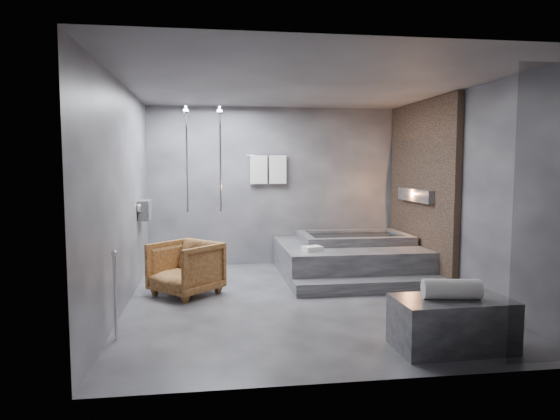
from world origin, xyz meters
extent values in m
plane|color=#323234|center=(0.00, 0.00, 0.00)|extent=(5.00, 5.00, 0.00)
cube|color=#535356|center=(0.00, 0.00, 2.80)|extent=(4.50, 5.00, 0.04)
cube|color=#3D3D42|center=(0.00, 2.50, 1.40)|extent=(4.50, 0.04, 2.80)
cube|color=#3D3D42|center=(0.00, -2.50, 1.40)|extent=(4.50, 0.04, 2.80)
cube|color=#3D3D42|center=(-2.25, 0.00, 1.40)|extent=(0.04, 5.00, 2.80)
cube|color=#3D3D42|center=(2.25, 0.00, 1.40)|extent=(0.04, 5.00, 2.80)
cube|color=#82634C|center=(2.19, 1.25, 1.40)|extent=(0.10, 2.40, 2.78)
cube|color=#FF9938|center=(2.11, 1.25, 1.30)|extent=(0.14, 1.20, 0.20)
cube|color=gray|center=(-2.16, 1.40, 1.10)|extent=(0.16, 0.42, 0.30)
imported|color=beige|center=(-2.15, 1.30, 1.05)|extent=(0.08, 0.08, 0.21)
imported|color=beige|center=(-2.15, 1.50, 1.03)|extent=(0.07, 0.07, 0.15)
cylinder|color=silver|center=(-1.00, 2.05, 1.90)|extent=(0.04, 0.04, 1.80)
cylinder|color=silver|center=(-1.55, 2.05, 1.90)|extent=(0.04, 0.04, 1.80)
cylinder|color=silver|center=(-0.15, 2.44, 1.95)|extent=(0.75, 0.02, 0.02)
cube|color=white|center=(-0.32, 2.42, 1.70)|extent=(0.30, 0.06, 0.50)
cube|color=white|center=(0.02, 2.42, 1.70)|extent=(0.30, 0.06, 0.50)
cylinder|color=silver|center=(-2.15, -1.20, 0.45)|extent=(0.04, 0.04, 0.90)
cube|color=black|center=(1.65, -2.45, 1.35)|extent=(0.55, 0.01, 2.60)
cube|color=#37373A|center=(1.05, 1.45, 0.25)|extent=(2.20, 2.00, 0.50)
cube|color=#37373A|center=(1.05, 0.27, 0.09)|extent=(2.20, 0.36, 0.18)
cube|color=#2D2D2F|center=(1.14, -1.91, 0.25)|extent=(1.13, 0.64, 0.50)
imported|color=#4C2C13|center=(-1.52, 0.53, 0.37)|extent=(1.13, 1.13, 0.74)
cylinder|color=silver|center=(1.11, -1.93, 0.60)|extent=(0.57, 0.29, 0.20)
cube|color=white|center=(0.33, 0.88, 0.54)|extent=(0.32, 0.28, 0.07)
camera|label=1|loc=(-1.19, -6.36, 1.80)|focal=32.00mm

